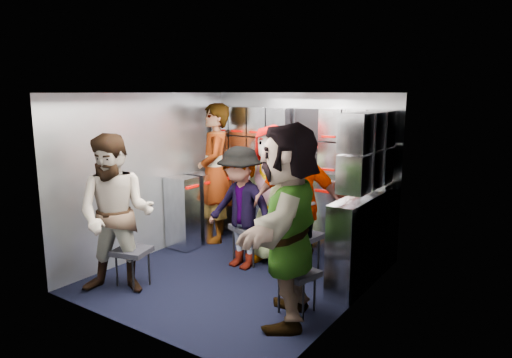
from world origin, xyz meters
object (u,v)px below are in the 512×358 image
Objects in this scene: attendant_arc_a at (116,215)px; attendant_arc_d at (297,204)px; jump_seat_near_left at (132,253)px; attendant_arc_b at (241,208)px; attendant_arc_c at (272,194)px; jump_seat_center at (279,226)px; attendant_arc_e at (288,224)px; jump_seat_mid_left at (249,230)px; jump_seat_mid_right at (304,238)px; attendant_standing at (215,173)px; jump_seat_near_right at (297,275)px.

attendant_arc_a is 1.98m from attendant_arc_d.
attendant_arc_b is (0.65, 1.12, 0.37)m from jump_seat_near_left.
attendant_arc_c is at bearing 123.87° from attendant_arc_d.
jump_seat_center is at bearing 83.47° from attendant_arc_c.
jump_seat_near_left is at bearing -101.48° from attendant_arc_e.
jump_seat_mid_left is 0.31× the size of attendant_arc_d.
attendant_arc_c is (0.84, 1.54, 0.48)m from jump_seat_near_left.
attendant_arc_a is 1.14× the size of attendant_arc_b.
attendant_arc_c is (-0.50, 0.08, 0.46)m from jump_seat_mid_right.
attendant_arc_a is at bearing -90.00° from jump_seat_near_left.
attendant_arc_a is 1.86m from attendant_arc_e.
attendant_standing reaches higher than jump_seat_center.
jump_seat_center is at bearing 77.75° from attendant_arc_b.
jump_seat_mid_left is at bearing 63.29° from jump_seat_near_left.
jump_seat_mid_right is 2.17m from attendant_arc_a.
jump_seat_mid_right is at bearing 115.04° from jump_seat_near_right.
attendant_arc_e reaches higher than attendant_arc_c.
jump_seat_near_right is 1.51m from attendant_arc_c.
attendant_arc_c is at bearing 32.60° from attendant_arc_a.
jump_seat_near_right is 1.04m from attendant_arc_d.
attendant_arc_e is at bearing 13.87° from attendant_standing.
jump_seat_center is at bearing 127.58° from jump_seat_near_right.
attendant_arc_a is 1.46m from attendant_arc_b.
attendant_arc_a reaches higher than jump_seat_near_right.
jump_seat_center and jump_seat_mid_right have the same top height.
jump_seat_near_left is at bearing -124.98° from attendant_arc_c.
attendant_standing is at bearing 98.56° from jump_seat_near_left.
jump_seat_near_left is 0.98× the size of jump_seat_center.
attendant_arc_b is at bearing -153.06° from jump_seat_mid_right.
jump_seat_near_left is 1.92m from jump_seat_center.
attendant_standing is at bearing 66.25° from attendant_arc_a.
attendant_arc_c reaches higher than jump_seat_mid_left.
attendant_arc_b is at bearing 14.44° from attendant_standing.
attendant_arc_d is at bearing -90.00° from jump_seat_mid_right.
jump_seat_near_right is at bearing -88.94° from attendant_arc_d.
jump_seat_mid_right reaches higher than jump_seat_near_right.
attendant_arc_c is 0.56m from attendant_arc_d.
attendant_arc_c is 0.93× the size of attendant_arc_e.
attendant_arc_b is (0.00, -0.18, 0.32)m from jump_seat_mid_left.
attendant_arc_b is (-0.68, -0.34, 0.34)m from jump_seat_mid_right.
attendant_arc_a is (-0.84, -1.90, 0.45)m from jump_seat_center.
jump_seat_mid_left is 0.37m from attendant_arc_b.
attendant_arc_d is (1.33, 1.47, -0.00)m from attendant_arc_a.
attendant_arc_a is 0.91× the size of attendant_arc_e.
jump_seat_near_left is at bearing -165.01° from jump_seat_near_right.
jump_seat_near_right is 0.58m from attendant_arc_e.
attendant_arc_a is (0.26, -1.94, -0.13)m from attendant_standing.
attendant_arc_c is at bearing 38.13° from attendant_standing.
attendant_standing reaches higher than attendant_arc_a.
jump_seat_mid_right is 0.24× the size of attendant_arc_e.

